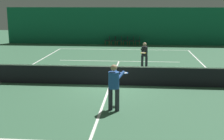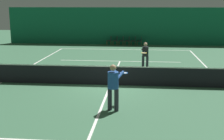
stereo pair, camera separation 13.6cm
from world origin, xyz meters
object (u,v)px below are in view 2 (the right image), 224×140
at_px(tennis_net, 110,75).
at_px(player_near, 114,84).
at_px(courtside_chair_4, 134,40).
at_px(player_far, 145,54).
at_px(courtside_chair_3, 128,40).
at_px(courtside_chair_5, 140,40).
at_px(courtside_chair_2, 122,40).
at_px(courtside_chair_1, 116,40).
at_px(courtside_chair_0, 110,40).

distance_m(tennis_net, player_near, 3.65).
bearing_deg(courtside_chair_4, player_far, 5.14).
relative_size(player_far, courtside_chair_4, 1.91).
distance_m(courtside_chair_3, courtside_chair_5, 1.15).
height_order(player_near, courtside_chair_5, player_near).
bearing_deg(courtside_chair_3, player_far, 8.14).
xyz_separation_m(player_near, courtside_chair_5, (0.80, 18.29, -0.52)).
bearing_deg(courtside_chair_5, courtside_chair_2, -90.00).
height_order(player_far, courtside_chair_1, player_far).
bearing_deg(player_far, courtside_chair_0, -157.94).
distance_m(tennis_net, courtside_chair_5, 14.76).
xyz_separation_m(tennis_net, courtside_chair_3, (0.15, 14.70, -0.03)).
xyz_separation_m(courtside_chair_1, courtside_chair_4, (1.72, 0.00, 0.00)).
height_order(tennis_net, courtside_chair_1, tennis_net).
distance_m(courtside_chair_0, courtside_chair_1, 0.57).
xyz_separation_m(courtside_chair_0, courtside_chair_1, (0.57, 0.00, 0.00)).
xyz_separation_m(tennis_net, courtside_chair_0, (-1.58, 14.70, -0.03)).
bearing_deg(player_near, tennis_net, 26.75).
xyz_separation_m(player_far, courtside_chair_1, (-2.69, 10.80, -0.45)).
relative_size(player_near, player_far, 1.08).
height_order(player_near, courtside_chair_2, player_near).
bearing_deg(courtside_chair_1, courtside_chair_2, 90.00).
relative_size(courtside_chair_2, courtside_chair_5, 1.00).
bearing_deg(courtside_chair_4, courtside_chair_3, -90.00).
distance_m(courtside_chair_1, courtside_chair_4, 1.72).
distance_m(tennis_net, courtside_chair_3, 14.70).
relative_size(tennis_net, courtside_chair_5, 14.29).
bearing_deg(courtside_chair_4, courtside_chair_1, -90.00).
distance_m(tennis_net, courtside_chair_4, 14.72).
relative_size(courtside_chair_0, courtside_chair_4, 1.00).
bearing_deg(player_near, courtside_chair_0, 25.43).
height_order(player_far, courtside_chair_2, player_far).
xyz_separation_m(player_far, courtside_chair_2, (-2.12, 10.80, -0.45)).
distance_m(player_near, courtside_chair_4, 18.29).
bearing_deg(courtside_chair_0, courtside_chair_3, 90.00).
xyz_separation_m(tennis_net, courtside_chair_1, (-1.00, 14.70, -0.03)).
bearing_deg(player_near, courtside_chair_2, 21.86).
bearing_deg(tennis_net, courtside_chair_1, 93.90).
distance_m(tennis_net, courtside_chair_2, 14.71).
height_order(courtside_chair_0, courtside_chair_5, same).
relative_size(player_far, courtside_chair_5, 1.91).
relative_size(player_near, courtside_chair_4, 2.06).
height_order(player_far, courtside_chair_5, player_far).
height_order(courtside_chair_3, courtside_chair_4, same).
relative_size(courtside_chair_2, courtside_chair_3, 1.00).
relative_size(tennis_net, courtside_chair_0, 14.29).
xyz_separation_m(tennis_net, courtside_chair_4, (0.72, 14.70, -0.03)).
relative_size(courtside_chair_1, courtside_chair_4, 1.00).
relative_size(tennis_net, player_near, 6.92).
bearing_deg(courtside_chair_5, tennis_net, -5.02).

